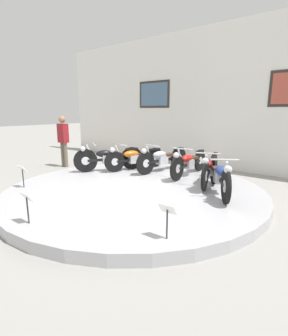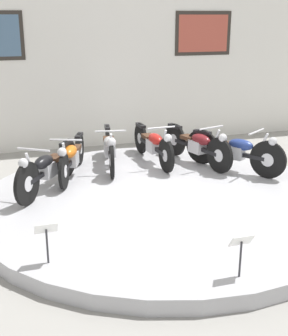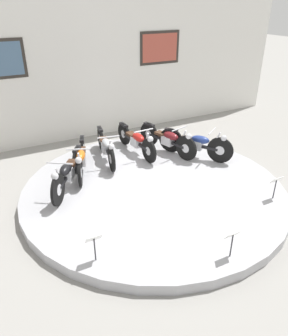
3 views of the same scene
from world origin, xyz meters
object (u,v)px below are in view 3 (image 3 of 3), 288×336
object	(u,v)px
motorcycle_maroon	(168,139)
info_placard_front_left	(94,242)
motorcycle_orange	(81,158)
motorcycle_black	(68,172)
info_placard_front_right	(276,183)
motorcycle_silver	(106,146)
motorcycle_blue	(196,143)
motorcycle_red	(136,140)
info_placard_front_centre	(233,238)

from	to	relation	value
motorcycle_maroon	info_placard_front_left	world-z (taller)	motorcycle_maroon
motorcycle_orange	motorcycle_maroon	bearing A→B (deg)	0.04
motorcycle_black	info_placard_front_right	xyz separation A→B (m)	(3.65, -2.38, -0.03)
motorcycle_silver	info_placard_front_left	distance (m)	3.65
motorcycle_blue	info_placard_front_left	xyz separation A→B (m)	(-3.64, -2.38, -0.03)
motorcycle_orange	info_placard_front_left	size ratio (longest dim) A/B	3.60
motorcycle_black	motorcycle_orange	bearing A→B (deg)	50.60
motorcycle_silver	motorcycle_red	size ratio (longest dim) A/B	0.99
motorcycle_maroon	motorcycle_red	bearing A→B (deg)	156.19
motorcycle_orange	motorcycle_silver	world-z (taller)	motorcycle_silver
info_placard_front_centre	motorcycle_silver	bearing A→B (deg)	95.85
motorcycle_silver	info_placard_front_right	distance (m)	4.09
motorcycle_maroon	motorcycle_orange	bearing A→B (deg)	-179.96
motorcycle_silver	motorcycle_maroon	world-z (taller)	motorcycle_maroon
motorcycle_blue	info_placard_front_centre	bearing A→B (deg)	-117.00
info_placard_front_centre	info_placard_front_right	distance (m)	2.17
info_placard_front_left	info_placard_front_centre	bearing A→B (deg)	-25.31
motorcycle_red	motorcycle_orange	bearing A→B (deg)	-168.24
motorcycle_orange	motorcycle_silver	xyz separation A→B (m)	(0.76, 0.34, 0.01)
info_placard_front_right	motorcycle_black	bearing A→B (deg)	146.83
motorcycle_orange	motorcycle_silver	distance (m)	0.84
motorcycle_black	info_placard_front_centre	world-z (taller)	motorcycle_black
motorcycle_silver	motorcycle_orange	bearing A→B (deg)	-156.00
motorcycle_maroon	info_placard_front_centre	bearing A→B (deg)	-107.01
info_placard_front_left	motorcycle_orange	bearing A→B (deg)	75.69
motorcycle_silver	info_placard_front_centre	world-z (taller)	motorcycle_silver
info_placard_front_left	motorcycle_maroon	bearing A→B (deg)	43.37
motorcycle_silver	info_placard_front_right	world-z (taller)	motorcycle_silver
motorcycle_maroon	motorcycle_silver	bearing A→B (deg)	168.27
motorcycle_black	motorcycle_red	distance (m)	2.31
motorcycle_orange	motorcycle_blue	xyz separation A→B (m)	(2.89, -0.59, 0.03)
motorcycle_silver	motorcycle_red	xyz separation A→B (m)	(0.86, -0.00, -0.00)
motorcycle_silver	info_placard_front_centre	bearing A→B (deg)	-84.15
motorcycle_maroon	motorcycle_blue	bearing A→B (deg)	-50.46
info_placard_front_left	info_placard_front_centre	distance (m)	2.17
motorcycle_black	motorcycle_blue	distance (m)	3.37
info_placard_front_centre	motorcycle_red	bearing A→B (deg)	84.21
motorcycle_maroon	info_placard_front_right	world-z (taller)	motorcycle_maroon
motorcycle_orange	info_placard_front_left	xyz separation A→B (m)	(-0.76, -2.98, -0.00)
info_placard_front_centre	motorcycle_maroon	bearing A→B (deg)	72.99
motorcycle_silver	motorcycle_maroon	distance (m)	1.66
motorcycle_black	motorcycle_red	world-z (taller)	motorcycle_black
motorcycle_red	motorcycle_maroon	world-z (taller)	motorcycle_maroon
motorcycle_black	info_placard_front_right	distance (m)	4.36
motorcycle_black	motorcycle_blue	bearing A→B (deg)	-0.00
motorcycle_maroon	info_placard_front_right	bearing A→B (deg)	-75.61
info_placard_front_left	info_placard_front_right	distance (m)	3.92
motorcycle_maroon	motorcycle_blue	distance (m)	0.77
info_placard_front_left	info_placard_front_centre	xyz separation A→B (m)	(1.96, -0.93, 0.00)
motorcycle_silver	motorcycle_maroon	bearing A→B (deg)	-11.73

